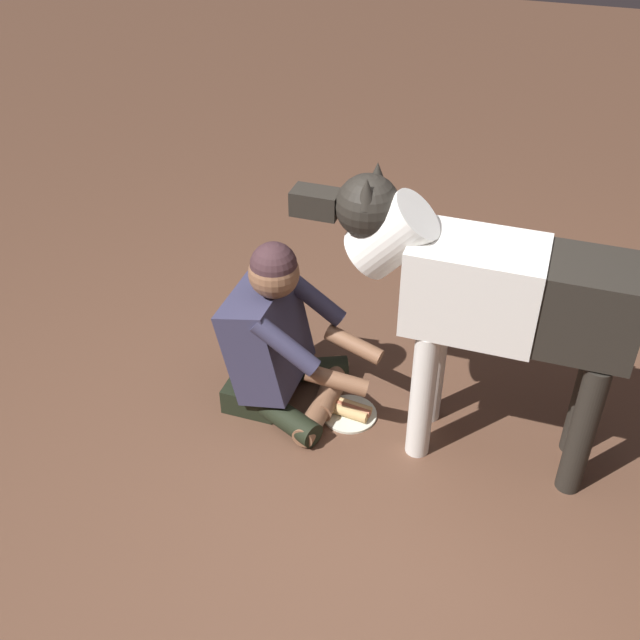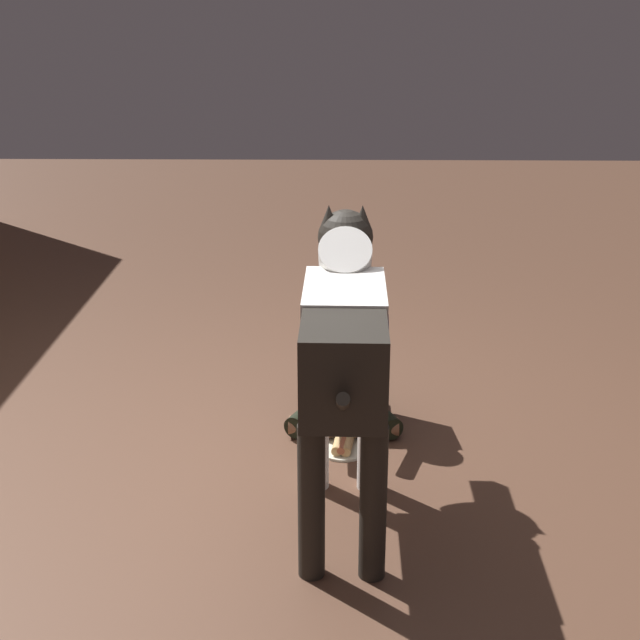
# 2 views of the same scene
# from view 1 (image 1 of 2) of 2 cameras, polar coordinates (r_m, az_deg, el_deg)

# --- Properties ---
(ground_plane) EXTENTS (16.11, 16.11, 0.00)m
(ground_plane) POSITION_cam_1_polar(r_m,az_deg,el_deg) (3.09, 1.40, -13.55)
(ground_plane) COLOR brown
(person_sitting_on_floor) EXTENTS (0.67, 0.58, 0.82)m
(person_sitting_on_floor) POSITION_cam_1_polar(r_m,az_deg,el_deg) (3.30, -3.13, -1.62)
(person_sitting_on_floor) COLOR black
(person_sitting_on_floor) RESTS_ON ground
(large_dog) EXTENTS (1.46, 0.33, 1.19)m
(large_dog) POSITION_cam_1_polar(r_m,az_deg,el_deg) (2.89, 12.48, 1.76)
(large_dog) COLOR silver
(large_dog) RESTS_ON ground
(hot_dog_on_plate) EXTENTS (0.24, 0.24, 0.06)m
(hot_dog_on_plate) POSITION_cam_1_polar(r_m,az_deg,el_deg) (3.42, 2.21, -6.77)
(hot_dog_on_plate) COLOR silver
(hot_dog_on_plate) RESTS_ON ground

